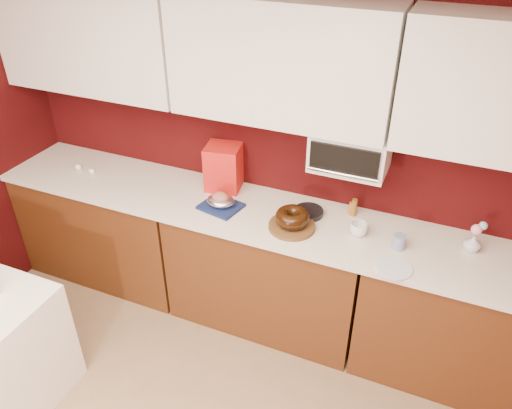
{
  "coord_description": "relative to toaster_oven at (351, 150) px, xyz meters",
  "views": [
    {
      "loc": [
        0.97,
        -0.56,
        2.7
      ],
      "look_at": [
        -0.05,
        1.84,
        1.02
      ],
      "focal_mm": 35.0,
      "sensor_mm": 36.0,
      "label": 1
    }
  ],
  "objects": [
    {
      "name": "wall_back",
      "position": [
        -0.45,
        0.15,
        -0.12
      ],
      "size": [
        4.0,
        0.02,
        2.5
      ],
      "primitive_type": "cube",
      "color": "#390708",
      "rests_on": "floor"
    },
    {
      "name": "countertop",
      "position": [
        -0.45,
        -0.17,
        -0.49
      ],
      "size": [
        4.0,
        0.62,
        0.04
      ],
      "primitive_type": "cube",
      "color": "silver",
      "rests_on": "base_cabinet_center"
    },
    {
      "name": "upper_cabinet_center",
      "position": [
        -0.45,
        -0.02,
        0.48
      ],
      "size": [
        1.31,
        0.33,
        0.7
      ],
      "primitive_type": "cube",
      "color": "white",
      "rests_on": "wall_back"
    },
    {
      "name": "flower_vase",
      "position": [
        0.78,
        -0.06,
        -0.42
      ],
      "size": [
        0.08,
        0.08,
        0.12
      ],
      "primitive_type": "imported",
      "rotation": [
        0.0,
        0.0,
        -0.07
      ],
      "color": "silver",
      "rests_on": "countertop"
    },
    {
      "name": "toaster_oven",
      "position": [
        0.0,
        0.0,
        0.0
      ],
      "size": [
        0.45,
        0.3,
        0.25
      ],
      "primitive_type": "cube",
      "color": "white",
      "rests_on": "upper_cabinet_center"
    },
    {
      "name": "amber_bottle",
      "position": [
        0.04,
        0.03,
        -0.43
      ],
      "size": [
        0.04,
        0.04,
        0.09
      ],
      "primitive_type": "cylinder",
      "rotation": [
        0.0,
        0.0,
        0.17
      ],
      "color": "#98591B",
      "rests_on": "countertop"
    },
    {
      "name": "pandoro_box",
      "position": [
        -0.86,
        0.03,
        -0.32
      ],
      "size": [
        0.27,
        0.25,
        0.32
      ],
      "primitive_type": "cube",
      "rotation": [
        0.0,
        0.0,
        0.18
      ],
      "color": "#B00B1E",
      "rests_on": "countertop"
    },
    {
      "name": "flower_pink",
      "position": [
        0.78,
        -0.06,
        -0.33
      ],
      "size": [
        0.06,
        0.06,
        0.06
      ],
      "primitive_type": "sphere",
      "color": "pink",
      "rests_on": "flower_vase"
    },
    {
      "name": "toaster_oven_handle",
      "position": [
        0.0,
        -0.18,
        -0.07
      ],
      "size": [
        0.42,
        0.02,
        0.02
      ],
      "primitive_type": "cylinder",
      "rotation": [
        0.0,
        1.57,
        0.0
      ],
      "color": "silver",
      "rests_on": "toaster_oven"
    },
    {
      "name": "egg_right",
      "position": [
        -1.85,
        -0.18,
        -0.46
      ],
      "size": [
        0.05,
        0.04,
        0.04
      ],
      "primitive_type": "ellipsoid",
      "rotation": [
        0.0,
        0.0,
        -0.09
      ],
      "color": "white",
      "rests_on": "countertop"
    },
    {
      "name": "base_cabinet_right",
      "position": [
        0.88,
        -0.17,
        -0.95
      ],
      "size": [
        1.31,
        0.58,
        0.86
      ],
      "primitive_type": "cube",
      "color": "#542A10",
      "rests_on": "floor"
    },
    {
      "name": "base_cabinet_center",
      "position": [
        -0.45,
        -0.17,
        -0.95
      ],
      "size": [
        1.31,
        0.58,
        0.86
      ],
      "primitive_type": "cube",
      "color": "#542A10",
      "rests_on": "floor"
    },
    {
      "name": "roasted_ham",
      "position": [
        -0.77,
        -0.22,
        -0.4
      ],
      "size": [
        0.13,
        0.12,
        0.07
      ],
      "primitive_type": "ellipsoid",
      "rotation": [
        0.0,
        0.0,
        -0.21
      ],
      "color": "#AE674F",
      "rests_on": "foil_ham_nest"
    },
    {
      "name": "toaster_oven_door",
      "position": [
        0.0,
        -0.16,
        0.0
      ],
      "size": [
        0.4,
        0.02,
        0.18
      ],
      "primitive_type": "cube",
      "color": "black",
      "rests_on": "toaster_oven"
    },
    {
      "name": "flower_blue",
      "position": [
        0.81,
        -0.04,
        -0.3
      ],
      "size": [
        0.05,
        0.05,
        0.05
      ],
      "primitive_type": "sphere",
      "color": "#89BEDB",
      "rests_on": "flower_vase"
    },
    {
      "name": "coffee_mug",
      "position": [
        0.14,
        -0.17,
        -0.42
      ],
      "size": [
        0.12,
        0.12,
        0.1
      ],
      "primitive_type": "imported",
      "rotation": [
        0.0,
        0.0,
        0.32
      ],
      "color": "white",
      "rests_on": "countertop"
    },
    {
      "name": "navy_towel",
      "position": [
        -0.77,
        -0.22,
        -0.47
      ],
      "size": [
        0.29,
        0.26,
        0.02
      ],
      "primitive_type": "cube",
      "rotation": [
        0.0,
        0.0,
        -0.19
      ],
      "color": "navy",
      "rests_on": "countertop"
    },
    {
      "name": "dark_pan",
      "position": [
        -0.21,
        -0.07,
        -0.46
      ],
      "size": [
        0.25,
        0.25,
        0.03
      ],
      "primitive_type": "cylinder",
      "rotation": [
        0.0,
        0.0,
        -0.42
      ],
      "color": "black",
      "rests_on": "countertop"
    },
    {
      "name": "blue_jar",
      "position": [
        0.38,
        -0.2,
        -0.43
      ],
      "size": [
        0.09,
        0.09,
        0.09
      ],
      "primitive_type": "cylinder",
      "rotation": [
        0.0,
        0.0,
        0.19
      ],
      "color": "navy",
      "rests_on": "countertop"
    },
    {
      "name": "china_plate",
      "position": [
        0.39,
        -0.4,
        -0.47
      ],
      "size": [
        0.2,
        0.2,
        0.01
      ],
      "primitive_type": "cylinder",
      "rotation": [
        0.0,
        0.0,
        0.01
      ],
      "color": "white",
      "rests_on": "countertop"
    },
    {
      "name": "base_cabinet_left",
      "position": [
        -1.78,
        -0.17,
        -0.95
      ],
      "size": [
        1.31,
        0.58,
        0.86
      ],
      "primitive_type": "cube",
      "color": "#542A10",
      "rests_on": "floor"
    },
    {
      "name": "foil_ham_nest",
      "position": [
        -0.77,
        -0.22,
        -0.42
      ],
      "size": [
        0.19,
        0.16,
        0.07
      ],
      "primitive_type": "ellipsoid",
      "rotation": [
        0.0,
        0.0,
        0.04
      ],
      "color": "white",
      "rests_on": "navy_towel"
    },
    {
      "name": "cake_base",
      "position": [
        -0.26,
        -0.25,
        -0.46
      ],
      "size": [
        0.38,
        0.38,
        0.03
      ],
      "primitive_type": "cylinder",
      "rotation": [
        0.0,
        0.0,
        -0.38
      ],
      "color": "brown",
      "rests_on": "countertop"
    },
    {
      "name": "bundt_cake",
      "position": [
        -0.26,
        -0.25,
        -0.39
      ],
      "size": [
        0.22,
        0.22,
        0.09
      ],
      "primitive_type": "torus",
      "rotation": [
        0.0,
        0.0,
        0.01
      ],
      "color": "black",
      "rests_on": "cake_base"
    },
    {
      "name": "egg_left",
      "position": [
        -1.99,
        -0.16,
        -0.45
      ],
      "size": [
        0.06,
        0.05,
        0.04
      ],
      "primitive_type": "ellipsoid",
      "rotation": [
        0.0,
        0.0,
        0.12
      ],
      "color": "white",
      "rests_on": "countertop"
    },
    {
      "name": "upper_cabinet_left",
      "position": [
        -1.78,
        -0.02,
        0.48
      ],
      "size": [
        1.31,
        0.33,
        0.7
      ],
      "primitive_type": "cube",
      "color": "white",
      "rests_on": "wall_back"
    },
    {
      "name": "amber_bottle_tall",
      "position": [
        0.06,
        0.03,
        -0.42
      ],
      "size": [
        0.05,
        0.05,
        0.12
      ],
      "primitive_type": "cylinder",
      "rotation": [
        0.0,
        0.0,
        0.39
      ],
      "color": "brown",
      "rests_on": "countertop"
    }
  ]
}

